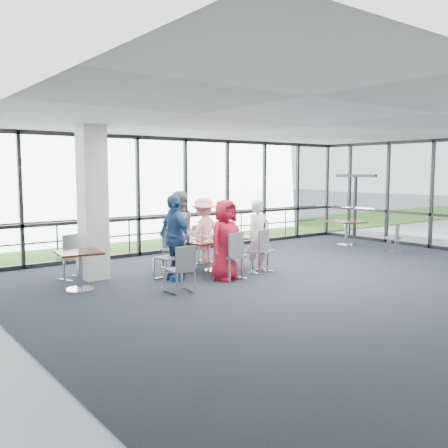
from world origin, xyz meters
TOP-DOWN VIEW (x-y plane):
  - floor at (0.00, 0.00)m, footprint 12.00×10.00m
  - ceiling at (0.00, 0.00)m, footprint 12.00×10.00m
  - wall_left at (-6.00, 0.00)m, footprint 0.10×10.00m
  - curtain_wall_back at (0.00, 5.00)m, footprint 12.00×0.10m
  - exit_door at (6.00, 3.75)m, footprint 0.12×1.60m
  - structural_column at (-3.60, 3.00)m, footprint 0.50×0.50m
  - apron at (0.00, 10.00)m, footprint 80.00×70.00m
  - grass_strip at (0.00, 8.00)m, footprint 80.00×5.00m
  - hangar_main at (4.00, 32.00)m, footprint 24.00×10.00m
  - guard_rail at (0.00, 5.60)m, footprint 12.00×0.06m
  - main_table at (-1.06, 2.10)m, footprint 1.97×1.27m
  - side_table_left at (-4.25, 2.16)m, footprint 0.88×0.88m
  - side_table_right at (4.48, 2.87)m, footprint 1.12×1.12m
  - diner_near_left at (-1.47, 1.22)m, footprint 0.91×0.68m
  - diner_near_right at (-0.36, 1.43)m, footprint 0.61×0.46m
  - diner_far_left at (-1.63, 2.79)m, footprint 1.01×0.80m
  - diner_far_right at (-0.80, 2.97)m, footprint 1.15×0.79m
  - diner_end at (-2.30, 1.90)m, footprint 0.59×1.06m
  - chair_main_nl at (-1.36, 1.16)m, footprint 0.58×0.58m
  - chair_main_nr at (-0.42, 1.31)m, footprint 0.62×0.62m
  - chair_main_fl at (-1.68, 2.95)m, footprint 0.48×0.48m
  - chair_main_fr at (-0.78, 3.12)m, footprint 0.54×0.54m
  - chair_main_end at (-2.40, 1.95)m, footprint 0.53×0.53m
  - chair_spare_la at (-2.84, 0.84)m, footprint 0.47×0.47m
  - chair_spare_lb at (-4.01, 3.22)m, footprint 0.57×0.57m
  - chair_spare_r at (4.49, 1.23)m, footprint 0.51×0.51m
  - plate_nl at (-1.52, 1.69)m, footprint 0.26×0.26m
  - plate_nr at (-0.45, 1.90)m, footprint 0.26×0.26m
  - plate_fl at (-1.57, 2.37)m, footprint 0.27×0.27m
  - plate_fr at (-0.62, 2.54)m, footprint 0.28×0.28m
  - plate_end at (-1.87, 1.99)m, footprint 0.24×0.24m
  - tumbler_a at (-1.29, 1.88)m, footprint 0.06×0.06m
  - tumbler_b at (-0.76, 1.94)m, footprint 0.08×0.08m
  - tumbler_c at (-1.06, 2.38)m, footprint 0.07×0.07m
  - tumbler_d at (-1.71, 1.91)m, footprint 0.07×0.07m
  - menu_a at (-1.10, 1.63)m, footprint 0.37×0.36m
  - menu_b at (-0.31, 1.98)m, footprint 0.40×0.36m
  - menu_c at (-1.00, 2.47)m, footprint 0.38×0.37m
  - condiment_caddy at (-1.03, 2.11)m, footprint 0.10×0.07m
  - ketchup_bottle at (-1.03, 2.17)m, footprint 0.06×0.06m
  - green_bottle at (-1.04, 2.13)m, footprint 0.05×0.05m

SIDE VIEW (x-z plane):
  - apron at x=0.00m, z-range -0.03..-0.01m
  - floor at x=0.00m, z-range -0.02..0.00m
  - grass_strip at x=0.00m, z-range 0.01..0.01m
  - chair_spare_r at x=4.49m, z-range 0.00..0.80m
  - chair_spare_la at x=-2.84m, z-range 0.00..0.87m
  - chair_spare_lb at x=-4.01m, z-range 0.00..0.90m
  - chair_main_fr at x=-0.78m, z-range 0.00..0.90m
  - chair_main_fl at x=-1.68m, z-range 0.00..0.91m
  - chair_main_end at x=-2.40m, z-range 0.00..0.93m
  - chair_main_nr at x=-0.42m, z-range 0.00..0.97m
  - chair_main_nl at x=-1.36m, z-range 0.00..0.99m
  - guard_rail at x=0.00m, z-range 0.47..0.53m
  - main_table at x=-1.06m, z-range 0.24..0.99m
  - side_table_left at x=-4.25m, z-range 0.24..0.99m
  - side_table_right at x=4.48m, z-range 0.27..1.02m
  - menu_a at x=-1.10m, z-range 0.75..0.75m
  - menu_b at x=-0.31m, z-range 0.75..0.75m
  - menu_c at x=-1.00m, z-range 0.75..0.75m
  - plate_nl at x=-1.52m, z-range 0.75..0.76m
  - plate_nr at x=-0.45m, z-range 0.75..0.76m
  - plate_fl at x=-1.57m, z-range 0.75..0.76m
  - plate_fr at x=-0.62m, z-range 0.75..0.76m
  - plate_end at x=-1.87m, z-range 0.75..0.76m
  - condiment_caddy at x=-1.03m, z-range 0.75..0.79m
  - diner_far_right at x=-0.80m, z-range 0.00..1.62m
  - tumbler_a at x=-1.29m, z-range 0.75..0.88m
  - diner_near_right at x=-0.36m, z-range 0.00..1.63m
  - tumbler_c at x=-1.06m, z-range 0.75..0.88m
  - tumbler_d at x=-1.71m, z-range 0.75..0.90m
  - tumbler_b at x=-0.76m, z-range 0.75..0.90m
  - ketchup_bottle at x=-1.03m, z-range 0.75..0.93m
  - diner_near_left at x=-1.47m, z-range 0.00..1.68m
  - green_bottle at x=-1.04m, z-range 0.75..0.95m
  - diner_end at x=-2.30m, z-range 0.00..1.79m
  - diner_far_left at x=-1.63m, z-range 0.00..1.81m
  - exit_door at x=6.00m, z-range 0.00..2.10m
  - wall_left at x=-6.00m, z-range 0.00..3.20m
  - curtain_wall_back at x=0.00m, z-range 0.00..3.20m
  - structural_column at x=-3.60m, z-range 0.00..3.20m
  - hangar_main at x=4.00m, z-range 0.00..6.00m
  - ceiling at x=0.00m, z-range 3.18..3.22m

